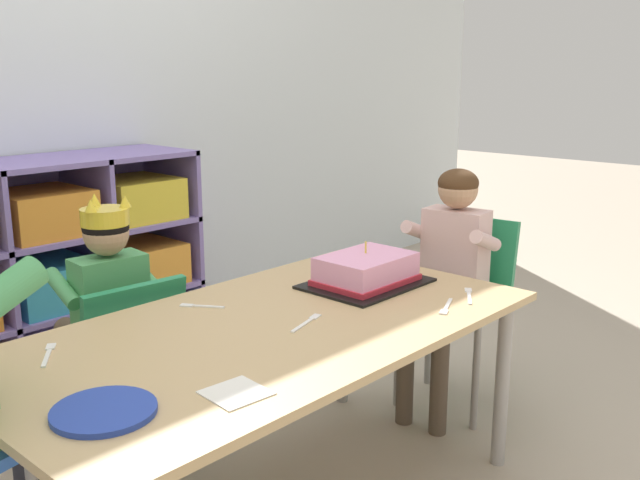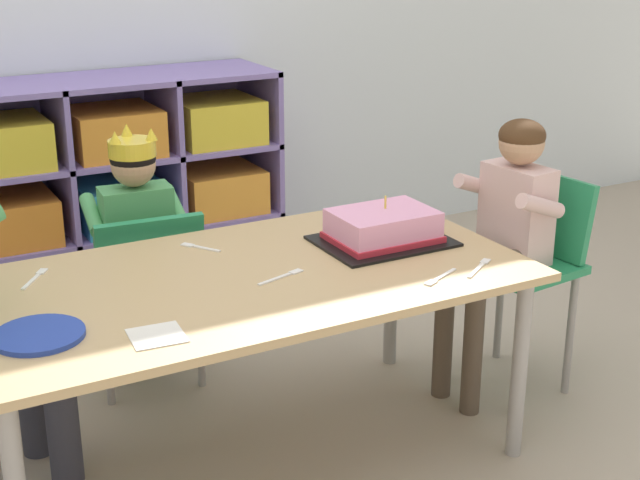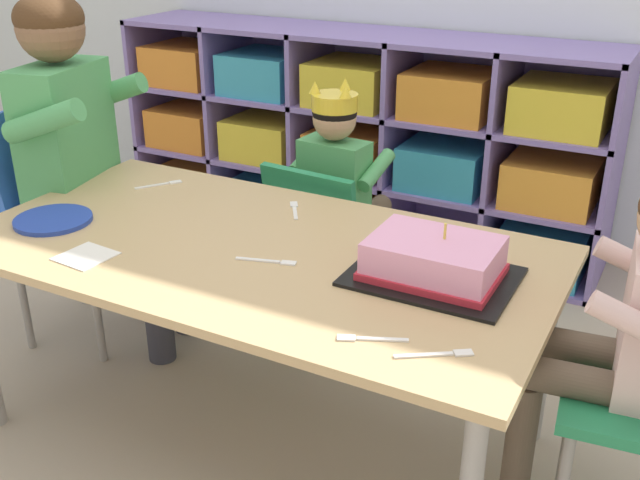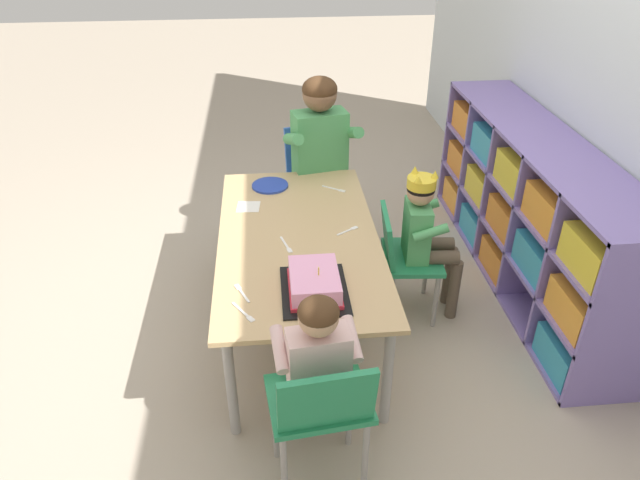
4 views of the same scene
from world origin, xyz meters
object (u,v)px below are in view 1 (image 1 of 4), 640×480
(fork_scattered_mid_table, at_px, (469,295))
(fork_near_child_seat, at_px, (199,306))
(guest_at_table_side, at_px, (448,260))
(fork_near_cake_tray, at_px, (446,307))
(activity_table, at_px, (269,343))
(classroom_chair_blue, at_px, (123,351))
(paper_plate_stack, at_px, (104,411))
(child_with_crown, at_px, (104,295))
(birthday_cake_on_tray, at_px, (366,272))
(fork_by_napkin, at_px, (48,353))
(fork_beside_plate_stack, at_px, (307,322))
(classroom_chair_guest_side, at_px, (459,289))

(fork_scattered_mid_table, relative_size, fork_near_child_seat, 1.16)
(guest_at_table_side, relative_size, fork_near_cake_tray, 6.56)
(activity_table, relative_size, fork_near_child_seat, 12.66)
(classroom_chair_blue, height_order, paper_plate_stack, classroom_chair_blue)
(classroom_chair_blue, relative_size, fork_scattered_mid_table, 4.47)
(child_with_crown, distance_m, fork_near_child_seat, 0.40)
(paper_plate_stack, relative_size, fork_near_child_seat, 1.76)
(paper_plate_stack, bearing_deg, birthday_cake_on_tray, 9.24)
(child_with_crown, bearing_deg, fork_scattered_mid_table, 130.67)
(guest_at_table_side, relative_size, fork_near_child_seat, 7.57)
(fork_scattered_mid_table, bearing_deg, guest_at_table_side, -172.17)
(paper_plate_stack, height_order, fork_by_napkin, paper_plate_stack)
(guest_at_table_side, xyz_separation_m, birthday_cake_on_tray, (-0.40, 0.03, 0.04))
(guest_at_table_side, height_order, paper_plate_stack, guest_at_table_side)
(fork_by_napkin, xyz_separation_m, fork_near_child_seat, (0.44, 0.01, 0.00))
(fork_scattered_mid_table, bearing_deg, classroom_chair_blue, -84.14)
(guest_at_table_side, bearing_deg, fork_scattered_mid_table, -54.86)
(fork_scattered_mid_table, bearing_deg, fork_by_napkin, -58.61)
(paper_plate_stack, distance_m, fork_by_napkin, 0.36)
(activity_table, height_order, birthday_cake_on_tray, birthday_cake_on_tray)
(fork_scattered_mid_table, bearing_deg, child_with_crown, -87.81)
(paper_plate_stack, height_order, fork_beside_plate_stack, paper_plate_stack)
(classroom_chair_blue, relative_size, fork_beside_plate_stack, 4.11)
(birthday_cake_on_tray, bearing_deg, guest_at_table_side, -4.43)
(classroom_chair_guest_side, distance_m, fork_near_cake_tray, 0.60)
(child_with_crown, relative_size, fork_beside_plate_stack, 5.76)
(classroom_chair_guest_side, bearing_deg, fork_near_child_seat, -109.54)
(fork_near_child_seat, bearing_deg, fork_scattered_mid_table, 17.22)
(activity_table, distance_m, classroom_chair_blue, 0.56)
(birthday_cake_on_tray, relative_size, fork_near_child_seat, 3.16)
(birthday_cake_on_tray, distance_m, fork_near_cake_tray, 0.30)
(classroom_chair_blue, distance_m, fork_near_cake_tray, 0.96)
(fork_near_child_seat, bearing_deg, paper_plate_stack, -87.21)
(classroom_chair_guest_side, distance_m, guest_at_table_side, 0.16)
(paper_plate_stack, distance_m, fork_near_cake_tray, 0.96)
(fork_near_cake_tray, distance_m, fork_near_child_seat, 0.67)
(guest_at_table_side, bearing_deg, fork_beside_plate_stack, -91.35)
(child_with_crown, xyz_separation_m, fork_scattered_mid_table, (0.64, -0.88, 0.04))
(fork_near_cake_tray, bearing_deg, fork_beside_plate_stack, 125.76)
(child_with_crown, bearing_deg, classroom_chair_guest_side, 153.56)
(classroom_chair_guest_side, bearing_deg, fork_scattered_mid_table, -61.90)
(activity_table, distance_m, classroom_chair_guest_side, 0.94)
(fork_near_cake_tray, bearing_deg, child_with_crown, 95.49)
(classroom_chair_blue, xyz_separation_m, fork_by_napkin, (-0.38, -0.31, 0.19))
(fork_scattered_mid_table, bearing_deg, fork_beside_plate_stack, -55.05)
(classroom_chair_blue, relative_size, guest_at_table_side, 0.68)
(guest_at_table_side, relative_size, fork_beside_plate_stack, 6.01)
(fork_beside_plate_stack, bearing_deg, classroom_chair_blue, -90.08)
(activity_table, relative_size, fork_scattered_mid_table, 10.91)
(child_with_crown, height_order, fork_scattered_mid_table, child_with_crown)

